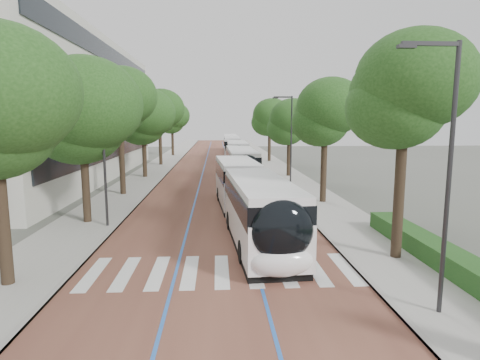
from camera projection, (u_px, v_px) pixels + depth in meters
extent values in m
plane|color=#51544C|center=(217.00, 282.00, 14.86)|extent=(160.00, 160.00, 0.00)
cube|color=brown|center=(217.00, 165.00, 54.37)|extent=(11.00, 140.00, 0.02)
cube|color=#9A9792|center=(161.00, 165.00, 53.93)|extent=(4.00, 140.00, 0.12)
cube|color=#9A9792|center=(272.00, 164.00, 54.79)|extent=(4.00, 140.00, 0.12)
cube|color=gray|center=(175.00, 165.00, 54.04)|extent=(0.20, 140.00, 0.14)
cube|color=gray|center=(258.00, 164.00, 54.68)|extent=(0.20, 140.00, 0.14)
cube|color=silver|center=(93.00, 274.00, 15.57)|extent=(0.55, 3.60, 0.01)
cube|color=silver|center=(126.00, 273.00, 15.65)|extent=(0.55, 3.60, 0.01)
cube|color=silver|center=(158.00, 272.00, 15.72)|extent=(0.55, 3.60, 0.01)
cube|color=silver|center=(190.00, 272.00, 15.79)|extent=(0.55, 3.60, 0.01)
cube|color=silver|center=(222.00, 271.00, 15.86)|extent=(0.55, 3.60, 0.01)
cube|color=silver|center=(253.00, 270.00, 15.93)|extent=(0.55, 3.60, 0.01)
cube|color=silver|center=(284.00, 269.00, 16.00)|extent=(0.55, 3.60, 0.01)
cube|color=silver|center=(315.00, 269.00, 16.07)|extent=(0.55, 3.60, 0.01)
cube|color=silver|center=(346.00, 268.00, 16.14)|extent=(0.55, 3.60, 0.01)
cube|color=blue|center=(205.00, 165.00, 54.28)|extent=(0.12, 126.00, 0.01)
cube|color=blue|center=(228.00, 165.00, 54.46)|extent=(0.12, 126.00, 0.01)
cube|color=#B0AFA3|center=(23.00, 110.00, 40.39)|extent=(18.00, 40.00, 14.00)
cube|color=black|center=(116.00, 149.00, 41.48)|extent=(0.12, 38.00, 1.60)
cube|color=black|center=(114.00, 118.00, 41.02)|extent=(0.12, 38.00, 1.60)
cube|color=black|center=(113.00, 86.00, 40.55)|extent=(0.12, 38.00, 1.60)
cube|color=black|center=(111.00, 56.00, 40.11)|extent=(0.12, 38.00, 1.60)
cube|color=#194819|center=(455.00, 263.00, 15.31)|extent=(1.20, 14.00, 0.80)
cylinder|color=#2A2A2C|center=(449.00, 183.00, 11.69)|extent=(0.14, 0.14, 8.00)
cube|color=#2A2A2C|center=(431.00, 44.00, 11.07)|extent=(1.70, 0.12, 0.12)
cube|color=#2A2A2C|center=(407.00, 46.00, 11.05)|extent=(0.50, 0.20, 0.10)
cylinder|color=#2A2A2C|center=(291.00, 141.00, 36.38)|extent=(0.14, 0.14, 8.00)
cube|color=#2A2A2C|center=(283.00, 97.00, 35.76)|extent=(1.70, 0.12, 0.12)
cube|color=#2A2A2C|center=(275.00, 98.00, 35.74)|extent=(0.50, 0.20, 0.10)
cylinder|color=#2A2A2C|center=(104.00, 154.00, 21.82)|extent=(0.14, 0.14, 8.00)
cylinder|color=black|center=(3.00, 226.00, 14.11)|extent=(0.44, 0.44, 4.46)
cylinder|color=black|center=(86.00, 186.00, 23.00)|extent=(0.44, 0.44, 4.40)
ellipsoid|color=#1B3F14|center=(82.00, 116.00, 22.42)|extent=(6.29, 6.29, 5.34)
cylinder|color=black|center=(122.00, 163.00, 31.84)|extent=(0.44, 0.44, 5.12)
ellipsoid|color=#1B3F14|center=(119.00, 104.00, 31.16)|extent=(5.36, 5.36, 4.55)
cylinder|color=black|center=(145.00, 157.00, 41.77)|extent=(0.44, 0.44, 4.34)
ellipsoid|color=#1B3F14|center=(143.00, 119.00, 41.20)|extent=(6.12, 6.12, 5.20)
cylinder|color=black|center=(160.00, 147.00, 53.58)|extent=(0.44, 0.44, 4.92)
ellipsoid|color=#1B3F14|center=(159.00, 113.00, 52.93)|extent=(6.08, 6.08, 5.17)
cylinder|color=black|center=(173.00, 143.00, 68.44)|extent=(0.44, 0.44, 4.41)
ellipsoid|color=#1B3F14|center=(172.00, 119.00, 67.85)|extent=(5.45, 5.45, 4.63)
cylinder|color=black|center=(399.00, 203.00, 16.92)|extent=(0.44, 0.44, 4.92)
ellipsoid|color=#1B3F14|center=(405.00, 95.00, 16.27)|extent=(4.76, 4.76, 4.04)
cylinder|color=black|center=(324.00, 172.00, 28.80)|extent=(0.44, 0.44, 4.48)
ellipsoid|color=#1B3F14|center=(325.00, 115.00, 28.21)|extent=(4.79, 4.79, 4.07)
cylinder|color=black|center=(289.00, 158.00, 42.67)|extent=(0.44, 0.44, 3.97)
ellipsoid|color=#1B3F14|center=(289.00, 124.00, 42.14)|extent=(4.87, 4.87, 4.14)
cylinder|color=black|center=(269.00, 147.00, 58.44)|extent=(0.44, 0.44, 4.41)
ellipsoid|color=#1B3F14|center=(270.00, 119.00, 57.85)|extent=(5.53, 5.53, 4.70)
cylinder|color=black|center=(245.00, 191.00, 23.91)|extent=(2.35, 1.05, 2.30)
cube|color=white|center=(260.00, 220.00, 18.94)|extent=(3.11, 9.50, 1.82)
cube|color=black|center=(260.00, 196.00, 18.78)|extent=(3.13, 9.32, 0.97)
cube|color=white|center=(260.00, 183.00, 18.68)|extent=(3.04, 9.31, 0.31)
cube|color=black|center=(260.00, 242.00, 19.10)|extent=(3.03, 9.13, 0.35)
cube|color=white|center=(237.00, 187.00, 28.22)|extent=(3.00, 7.89, 1.82)
cube|color=black|center=(237.00, 171.00, 28.06)|extent=(3.03, 7.73, 0.97)
cube|color=white|center=(237.00, 162.00, 27.96)|extent=(2.94, 7.73, 0.31)
cube|color=black|center=(237.00, 203.00, 28.38)|extent=(2.93, 7.57, 0.35)
ellipsoid|color=black|center=(282.00, 231.00, 14.39)|extent=(2.42, 1.25, 2.28)
ellipsoid|color=white|center=(282.00, 261.00, 14.51)|extent=(2.41, 1.15, 1.14)
cylinder|color=black|center=(243.00, 252.00, 16.68)|extent=(0.36, 1.02, 1.00)
cylinder|color=black|center=(296.00, 250.00, 16.95)|extent=(0.36, 1.02, 1.00)
cylinder|color=black|center=(219.00, 194.00, 29.84)|extent=(0.36, 1.02, 1.00)
cylinder|color=black|center=(249.00, 194.00, 30.11)|extent=(0.36, 1.02, 1.00)
cylinder|color=black|center=(230.00, 221.00, 21.94)|extent=(0.36, 1.02, 1.00)
cylinder|color=black|center=(271.00, 219.00, 22.22)|extent=(0.36, 1.02, 1.00)
cube|color=white|center=(241.00, 169.00, 39.26)|extent=(2.67, 12.03, 1.82)
cube|color=black|center=(241.00, 157.00, 39.09)|extent=(2.70, 11.79, 0.97)
cube|color=white|center=(241.00, 151.00, 39.00)|extent=(2.61, 11.79, 0.31)
cube|color=black|center=(241.00, 180.00, 39.42)|extent=(2.61, 11.55, 0.35)
ellipsoid|color=black|center=(247.00, 168.00, 33.38)|extent=(2.37, 1.13, 2.28)
ellipsoid|color=white|center=(247.00, 182.00, 33.49)|extent=(2.36, 1.03, 1.14)
cylinder|color=black|center=(232.00, 182.00, 35.74)|extent=(0.31, 1.00, 1.00)
cylinder|color=black|center=(257.00, 182.00, 35.90)|extent=(0.31, 1.00, 1.00)
cylinder|color=black|center=(228.00, 172.00, 43.04)|extent=(0.31, 1.00, 1.00)
cylinder|color=black|center=(249.00, 172.00, 43.20)|extent=(0.31, 1.00, 1.00)
cube|color=white|center=(237.00, 157.00, 52.47)|extent=(2.72, 12.04, 1.82)
cube|color=black|center=(237.00, 148.00, 52.30)|extent=(2.76, 11.80, 0.97)
cube|color=white|center=(237.00, 143.00, 52.21)|extent=(2.67, 11.80, 0.31)
cube|color=black|center=(237.00, 165.00, 52.63)|extent=(2.66, 11.56, 0.35)
ellipsoid|color=black|center=(239.00, 155.00, 46.58)|extent=(2.37, 1.14, 2.28)
ellipsoid|color=white|center=(239.00, 165.00, 46.70)|extent=(2.37, 1.04, 1.14)
cylinder|color=black|center=(229.00, 166.00, 48.98)|extent=(0.32, 1.01, 1.00)
cylinder|color=black|center=(248.00, 166.00, 49.07)|extent=(0.32, 1.01, 1.00)
cylinder|color=black|center=(228.00, 160.00, 56.29)|extent=(0.32, 1.01, 1.00)
cylinder|color=black|center=(245.00, 160.00, 56.38)|extent=(0.32, 1.01, 1.00)
cube|color=white|center=(232.00, 150.00, 65.50)|extent=(2.82, 12.06, 1.82)
cube|color=black|center=(232.00, 143.00, 65.34)|extent=(2.85, 11.82, 0.97)
cube|color=white|center=(232.00, 139.00, 65.24)|extent=(2.76, 11.82, 0.31)
cube|color=black|center=(232.00, 156.00, 65.66)|extent=(2.76, 11.58, 0.35)
ellipsoid|color=black|center=(233.00, 147.00, 59.61)|extent=(2.38, 1.16, 2.28)
ellipsoid|color=white|center=(233.00, 155.00, 59.73)|extent=(2.38, 1.06, 1.14)
cylinder|color=black|center=(225.00, 156.00, 62.02)|extent=(0.33, 1.01, 1.00)
cylinder|color=black|center=(240.00, 156.00, 62.09)|extent=(0.33, 1.01, 1.00)
cylinder|color=black|center=(225.00, 153.00, 69.34)|extent=(0.33, 1.01, 1.00)
cylinder|color=black|center=(238.00, 152.00, 69.41)|extent=(0.33, 1.01, 1.00)
cube|color=white|center=(231.00, 145.00, 78.87)|extent=(2.74, 12.05, 1.82)
cube|color=black|center=(230.00, 139.00, 78.70)|extent=(2.77, 11.81, 0.97)
cube|color=white|center=(230.00, 136.00, 78.61)|extent=(2.68, 11.81, 0.31)
cube|color=black|center=(231.00, 150.00, 79.03)|extent=(2.68, 11.57, 0.35)
ellipsoid|color=black|center=(231.00, 143.00, 72.98)|extent=(2.37, 1.15, 2.28)
ellipsoid|color=white|center=(231.00, 149.00, 73.10)|extent=(2.37, 1.05, 1.14)
cylinder|color=black|center=(225.00, 150.00, 75.38)|extent=(0.32, 1.01, 1.00)
cylinder|color=black|center=(237.00, 150.00, 75.47)|extent=(0.32, 1.01, 1.00)
cylinder|color=black|center=(225.00, 147.00, 82.70)|extent=(0.32, 1.01, 1.00)
cylinder|color=black|center=(236.00, 147.00, 82.78)|extent=(0.32, 1.01, 1.00)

